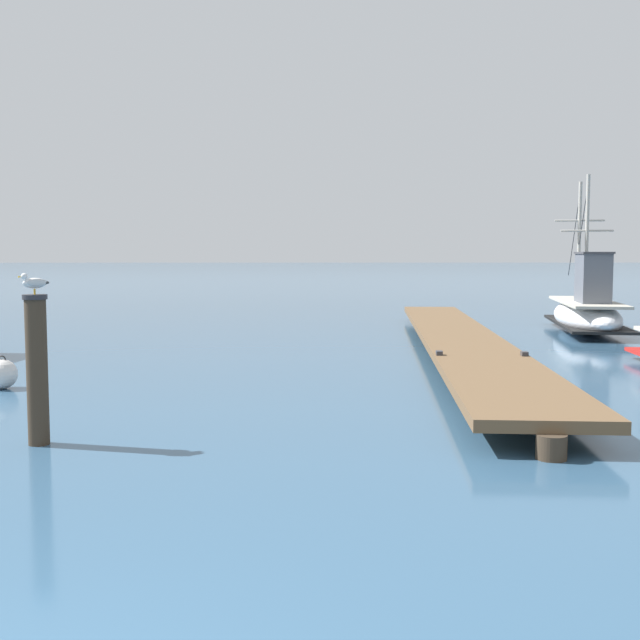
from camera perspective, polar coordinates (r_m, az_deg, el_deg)
name	(u,v)px	position (r m, az deg, el deg)	size (l,w,h in m)	color
floating_dock	(459,338)	(18.94, 10.13, -1.30)	(3.38, 19.68, 0.53)	brown
fishing_boat_1	(587,310)	(24.70, 18.96, 0.66)	(2.69, 6.61, 4.76)	silver
mooring_piling	(37,367)	(10.29, -20.00, -3.26)	(0.30, 0.30, 1.88)	#3D3023
perched_seagull	(35,282)	(10.20, -20.14, 2.60)	(0.34, 0.27, 0.26)	gold
mooring_buoy	(2,374)	(14.84, -22.22, -3.69)	(0.52, 0.52, 0.59)	silver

